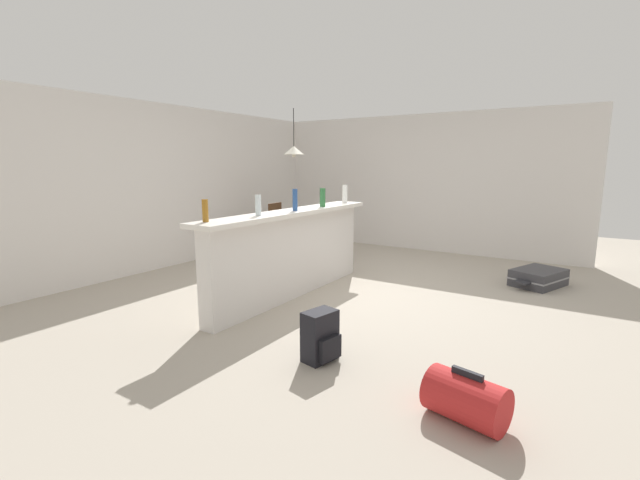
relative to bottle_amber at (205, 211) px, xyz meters
The scene contains 17 objects.
ground_plane 2.32m from the bottle_amber, 15.12° to the right, with size 13.00×13.00×0.05m, color #ADA393.
wall_back 3.18m from the bottle_amber, 52.75° to the left, with size 6.60×0.10×2.50m, color silver.
wall_right 4.98m from the bottle_amber, ahead, with size 0.10×6.00×2.50m, color silver.
partition_half_wall 1.44m from the bottle_amber, ahead, with size 2.80×0.20×1.00m, color silver.
bar_countertop 1.29m from the bottle_amber, ahead, with size 2.96×0.40×0.05m, color white.
bottle_amber is the anchor object (origin of this frame).
bottle_clear 0.67m from the bottle_amber, ahead, with size 0.06×0.06×0.22m, color silver.
bottle_blue 1.28m from the bottle_amber, ahead, with size 0.06×0.06×0.26m, color #284C89.
bottle_green 1.87m from the bottle_amber, ahead, with size 0.07×0.07×0.24m, color #2D6B38.
bottle_white 2.55m from the bottle_amber, ahead, with size 0.07×0.07×0.25m, color silver.
dining_table 3.26m from the bottle_amber, 20.79° to the left, with size 1.10×0.80×0.74m.
dining_chair_near_partition 3.12m from the bottle_amber, 11.64° to the left, with size 0.41×0.41×0.93m.
dining_chair_far_side 3.56m from the bottle_amber, 29.05° to the left, with size 0.45×0.45×0.93m.
pendant_lamp 3.35m from the bottle_amber, 20.92° to the left, with size 0.34×0.34×0.79m.
suitcase_flat_charcoal 4.39m from the bottle_amber, 37.28° to the right, with size 0.89×0.71×0.22m.
duffel_bag_red 2.74m from the bottle_amber, 95.97° to the right, with size 0.40×0.54×0.34m.
backpack_black 1.63m from the bottle_amber, 91.43° to the right, with size 0.31×0.29×0.42m.
Camera 1 is at (-4.74, -2.56, 1.59)m, focal length 23.98 mm.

